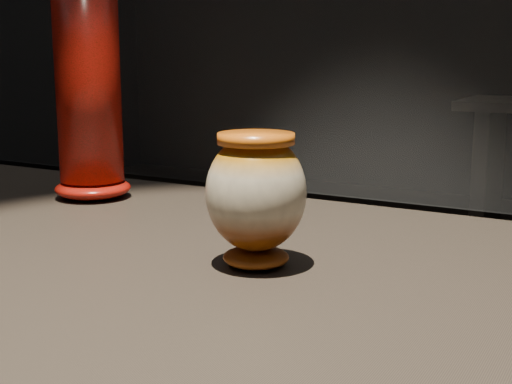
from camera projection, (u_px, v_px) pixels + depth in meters
main_vase at (256, 194)px, 0.89m from camera, size 0.15×0.15×0.17m
tall_vase at (88, 82)px, 1.28m from camera, size 0.15×0.15×0.44m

